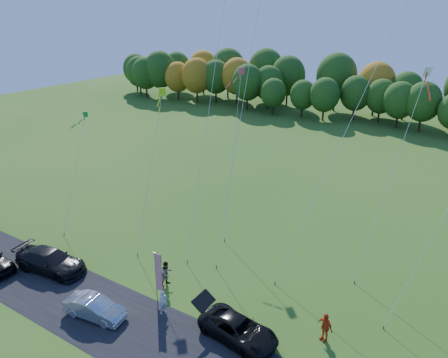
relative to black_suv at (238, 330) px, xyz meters
The scene contains 17 objects.
ground 5.78m from the black_suv, 168.68° to the left, with size 160.00×160.00×0.00m, color #295817.
asphalt_strip 6.36m from the black_suv, 152.92° to the right, with size 90.00×6.00×0.01m, color black.
tree_line 56.41m from the black_suv, 95.72° to the left, with size 116.00×12.00×10.00m, color #1E4711, non-canonical shape.
black_suv is the anchor object (origin of this frame).
silver_sedan 9.59m from the black_suv, 159.74° to the right, with size 1.49×4.28×1.41m, color #BCBCC1.
dark_truck_a 16.08m from the black_suv, behind, with size 2.37×5.84×1.69m, color black.
person_tailgate_a 5.50m from the black_suv, behind, with size 0.63×0.41×1.71m, color silver.
person_tailgate_b 7.59m from the black_suv, 164.60° to the left, with size 0.92×0.72×1.90m, color gray.
person_east 5.26m from the black_suv, 32.17° to the left, with size 1.13×0.47×1.93m, color #CF3F13.
feather_flag 6.75m from the black_suv, behind, with size 0.50×0.17×3.82m.
kite_delta_blue 18.70m from the black_suv, 130.24° to the left, with size 3.90×12.04×26.72m.
kite_parafoil_orange 17.93m from the black_suv, 78.50° to the left, with size 8.49×12.88×27.29m.
kite_delta_red 17.64m from the black_suv, 119.10° to the left, with size 2.42×9.02×25.02m.
kite_diamond_yellow 15.42m from the black_suv, 151.91° to the left, with size 2.24×6.63×13.06m.
kite_diamond_green 22.50m from the black_suv, 164.34° to the left, with size 3.51×6.91×9.86m.
kite_diamond_white 15.24m from the black_suv, 67.99° to the left, with size 2.33×6.62×15.52m.
kite_diamond_pink 17.15m from the black_suv, 122.90° to the left, with size 3.66×8.25×14.12m.
Camera 1 is at (16.37, -19.50, 19.18)m, focal length 35.00 mm.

